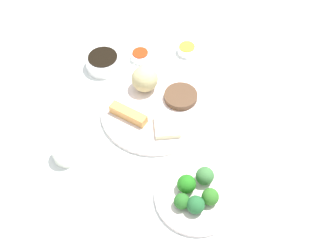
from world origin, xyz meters
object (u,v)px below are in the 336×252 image
at_px(main_plate, 155,110).
at_px(sauce_ramekin_sweet_and_sour, 140,56).
at_px(broccoli_plate, 197,196).
at_px(sauce_ramekin_hot_mustard, 187,50).
at_px(soy_sauce_bowl, 104,62).
at_px(teacup, 66,152).

bearing_deg(main_plate, sauce_ramekin_sweet_and_sour, 71.55).
distance_m(main_plate, broccoli_plate, 0.28).
relative_size(broccoli_plate, sauce_ramekin_sweet_and_sour, 3.49).
distance_m(sauce_ramekin_hot_mustard, sauce_ramekin_sweet_and_sour, 0.14).
distance_m(soy_sauce_bowl, sauce_ramekin_hot_mustard, 0.25).
xyz_separation_m(main_plate, soy_sauce_bowl, (-0.04, 0.23, 0.01)).
height_order(sauce_ramekin_sweet_and_sour, teacup, teacup).
height_order(soy_sauce_bowl, sauce_ramekin_sweet_and_sour, soy_sauce_bowl).
xyz_separation_m(main_plate, broccoli_plate, (-0.05, -0.28, -0.00)).
bearing_deg(soy_sauce_bowl, broccoli_plate, -90.93).
bearing_deg(soy_sauce_bowl, teacup, -132.80).
height_order(sauce_ramekin_hot_mustard, sauce_ramekin_sweet_and_sour, same).
height_order(soy_sauce_bowl, teacup, teacup).
relative_size(broccoli_plate, soy_sauce_bowl, 1.91).
relative_size(sauce_ramekin_hot_mustard, teacup, 0.83).
relative_size(main_plate, teacup, 4.31).
bearing_deg(broccoli_plate, main_plate, 79.69).
bearing_deg(main_plate, teacup, -177.50).
distance_m(soy_sauce_bowl, sauce_ramekin_sweet_and_sour, 0.11).
distance_m(main_plate, sauce_ramekin_sweet_and_sour, 0.21).
bearing_deg(sauce_ramekin_sweet_and_sour, sauce_ramekin_hot_mustard, -20.86).
xyz_separation_m(broccoli_plate, sauce_ramekin_hot_mustard, (0.25, 0.42, 0.00)).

